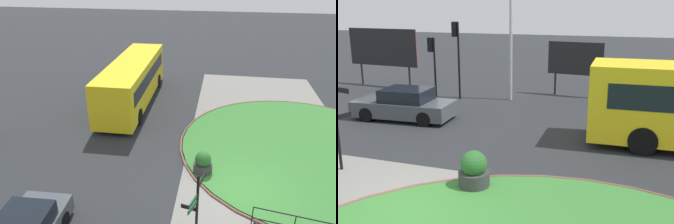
# 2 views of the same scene
# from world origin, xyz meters

# --- Properties ---
(ground) EXTENTS (120.00, 120.00, 0.00)m
(ground) POSITION_xyz_m (0.00, 0.00, 0.00)
(ground) COLOR #282B2D
(sidewalk_paving) EXTENTS (32.00, 8.64, 0.02)m
(sidewalk_paving) POSITION_xyz_m (0.00, -1.68, 0.01)
(sidewalk_paving) COLOR gray
(sidewalk_paving) RESTS_ON ground
(grass_island) EXTENTS (12.85, 12.85, 0.10)m
(grass_island) POSITION_xyz_m (3.99, -3.42, 0.05)
(grass_island) COLOR #387A33
(grass_island) RESTS_ON ground
(grass_kerb_ring) EXTENTS (13.16, 13.16, 0.11)m
(grass_kerb_ring) POSITION_xyz_m (3.99, -3.42, 0.06)
(grass_kerb_ring) COLOR brown
(grass_kerb_ring) RESTS_ON ground
(signpost_directional) EXTENTS (1.35, 0.72, 3.02)m
(signpost_directional) POSITION_xyz_m (-3.48, 1.66, 1.76)
(signpost_directional) COLOR black
(signpost_directional) RESTS_ON ground
(bus_yellow) EXTENTS (10.58, 2.78, 2.99)m
(bus_yellow) POSITION_xyz_m (8.80, 7.17, 1.62)
(bus_yellow) COLOR yellow
(bus_yellow) RESTS_ON ground
(planter_near_signpost) EXTENTS (0.88, 0.88, 1.12)m
(planter_near_signpost) POSITION_xyz_m (1.00, 1.71, 0.51)
(planter_near_signpost) COLOR #383838
(planter_near_signpost) RESTS_ON ground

